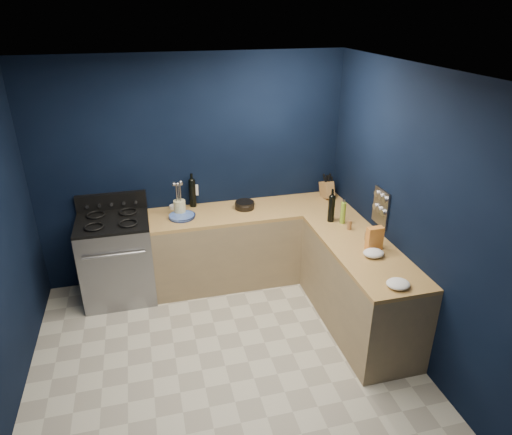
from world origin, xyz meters
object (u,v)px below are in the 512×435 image
object	(u,v)px
knife_block	(327,190)
crouton_bag	(374,238)
gas_range	(118,260)
plate_stack	(182,216)
utensil_crock	(180,207)

from	to	relation	value
knife_block	crouton_bag	bearing A→B (deg)	-100.44
crouton_bag	knife_block	bearing A→B (deg)	85.19
gas_range	knife_block	distance (m)	2.57
gas_range	crouton_bag	world-z (taller)	crouton_bag
plate_stack	utensil_crock	distance (m)	0.12
plate_stack	knife_block	world-z (taller)	knife_block
plate_stack	crouton_bag	xyz separation A→B (m)	(1.71, -1.17, 0.10)
utensil_crock	crouton_bag	xyz separation A→B (m)	(1.72, -1.27, 0.03)
gas_range	knife_block	world-z (taller)	knife_block
plate_stack	knife_block	bearing A→B (deg)	5.01
gas_range	crouton_bag	bearing A→B (deg)	-25.81
plate_stack	crouton_bag	distance (m)	2.07
gas_range	plate_stack	distance (m)	0.87
gas_range	knife_block	xyz separation A→B (m)	(2.51, 0.14, 0.54)
utensil_crock	knife_block	bearing A→B (deg)	1.78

